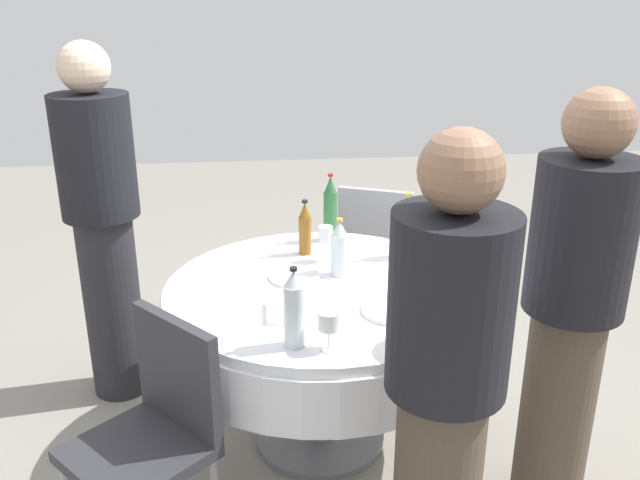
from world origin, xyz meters
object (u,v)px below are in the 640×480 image
chair_right (156,425)px  person_front (572,308)px  chair_west (378,246)px  bottle_clear_rear (407,228)px  dining_table (320,319)px  plate_near (395,310)px  bottle_green_east (330,210)px  bottle_clear_left (294,310)px  person_left (444,389)px  plate_outer (295,277)px  person_north (103,221)px  wine_glass_east (329,322)px  bottle_amber_north (305,229)px  bottle_clear_front (339,249)px  wine_glass_rear (326,236)px

chair_right → person_front: bearing=-129.0°
chair_west → bottle_clear_rear: bearing=-67.5°
dining_table → plate_near: size_ratio=5.25×
bottle_clear_rear → plate_near: 0.56m
dining_table → chair_west: chair_west is taller
bottle_green_east → bottle_clear_left: bearing=166.4°
bottle_green_east → person_left: bearing=-173.6°
dining_table → plate_outer: 0.20m
bottle_clear_left → plate_near: bottle_clear_left is taller
dining_table → person_front: bearing=-119.6°
person_north → person_left: 1.82m
plate_near → plate_outer: 0.48m
bottle_green_east → plate_outer: 0.50m
bottle_green_east → chair_right: 1.33m
wine_glass_east → chair_west: size_ratio=0.16×
bottle_amber_north → person_left: size_ratio=0.16×
bottle_clear_front → chair_right: bottle_clear_front is taller
bottle_green_east → plate_outer: bottle_green_east is taller
dining_table → person_front: (-0.47, -0.82, 0.24)m
bottle_clear_rear → chair_west: (0.70, -0.01, -0.36)m
bottle_clear_rear → plate_outer: 0.56m
plate_outer → wine_glass_east: bearing=-173.0°
wine_glass_east → wine_glass_rear: wine_glass_rear is taller
plate_outer → person_left: bearing=-159.7°
bottle_green_east → person_front: person_front is taller
dining_table → person_north: bearing=61.7°
bottle_clear_rear → wine_glass_rear: bearing=91.4°
person_north → chair_right: person_north is taller
plate_near → bottle_clear_front: bearing=23.9°
chair_west → person_north: bearing=-137.4°
dining_table → person_left: 0.94m
dining_table → wine_glass_east: bearing=177.2°
bottle_clear_left → bottle_green_east: (0.98, -0.24, 0.02)m
bottle_amber_north → wine_glass_rear: (-0.09, -0.08, -0.00)m
bottle_clear_front → person_front: person_front is taller
bottle_clear_left → plate_near: (0.21, -0.39, -0.13)m
bottle_amber_north → bottle_clear_left: (-0.82, 0.10, 0.02)m
person_front → bottle_clear_rear: bearing=-121.2°
bottle_amber_north → person_north: (0.15, 0.90, 0.02)m
bottle_amber_north → bottle_clear_rear: bottle_clear_rear is taller
wine_glass_east → plate_near: (0.24, -0.28, -0.09)m
bottle_amber_north → plate_near: 0.68m
bottle_clear_front → bottle_clear_rear: bottle_clear_rear is taller
person_front → wine_glass_rear: bearing=-103.7°
bottle_clear_rear → chair_west: 0.79m
plate_near → person_left: size_ratio=0.16×
bottle_clear_front → bottle_green_east: bearing=-1.5°
dining_table → bottle_green_east: bearing=-11.3°
bottle_amber_north → chair_west: size_ratio=0.29×
bottle_green_east → chair_right: (-1.06, 0.71, -0.37)m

